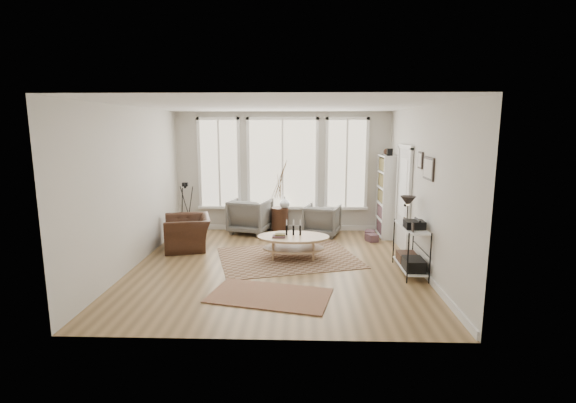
{
  "coord_description": "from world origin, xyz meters",
  "views": [
    {
      "loc": [
        0.46,
        -7.4,
        2.53
      ],
      "look_at": [
        0.2,
        0.6,
        1.1
      ],
      "focal_mm": 26.0,
      "sensor_mm": 36.0,
      "label": 1
    }
  ],
  "objects_px": {
    "low_shelf": "(411,244)",
    "armchair_left": "(250,216)",
    "accent_chair": "(188,233)",
    "coffee_table": "(293,241)",
    "armchair_right": "(322,220)",
    "side_table": "(280,199)",
    "bookcase": "(386,196)"
  },
  "relations": [
    {
      "from": "low_shelf",
      "to": "accent_chair",
      "type": "height_order",
      "value": "low_shelf"
    },
    {
      "from": "bookcase",
      "to": "armchair_left",
      "type": "xyz_separation_m",
      "value": [
        -3.2,
        0.21,
        -0.54
      ]
    },
    {
      "from": "armchair_right",
      "to": "side_table",
      "type": "distance_m",
      "value": 1.14
    },
    {
      "from": "bookcase",
      "to": "coffee_table",
      "type": "height_order",
      "value": "bookcase"
    },
    {
      "from": "low_shelf",
      "to": "side_table",
      "type": "height_order",
      "value": "side_table"
    },
    {
      "from": "side_table",
      "to": "accent_chair",
      "type": "height_order",
      "value": "side_table"
    },
    {
      "from": "bookcase",
      "to": "side_table",
      "type": "height_order",
      "value": "bookcase"
    },
    {
      "from": "armchair_left",
      "to": "accent_chair",
      "type": "height_order",
      "value": "armchair_left"
    },
    {
      "from": "armchair_left",
      "to": "armchair_right",
      "type": "bearing_deg",
      "value": -169.84
    },
    {
      "from": "coffee_table",
      "to": "armchair_right",
      "type": "distance_m",
      "value": 1.92
    },
    {
      "from": "armchair_right",
      "to": "side_table",
      "type": "bearing_deg",
      "value": 5.53
    },
    {
      "from": "low_shelf",
      "to": "accent_chair",
      "type": "xyz_separation_m",
      "value": [
        -4.31,
        1.35,
        -0.17
      ]
    },
    {
      "from": "armchair_right",
      "to": "armchair_left",
      "type": "bearing_deg",
      "value": 10.44
    },
    {
      "from": "low_shelf",
      "to": "armchair_left",
      "type": "xyz_separation_m",
      "value": [
        -3.15,
        2.73,
        -0.1
      ]
    },
    {
      "from": "low_shelf",
      "to": "armchair_left",
      "type": "distance_m",
      "value": 4.17
    },
    {
      "from": "low_shelf",
      "to": "coffee_table",
      "type": "height_order",
      "value": "low_shelf"
    },
    {
      "from": "low_shelf",
      "to": "armchair_right",
      "type": "xyz_separation_m",
      "value": [
        -1.42,
        2.56,
        -0.15
      ]
    },
    {
      "from": "bookcase",
      "to": "armchair_right",
      "type": "height_order",
      "value": "bookcase"
    },
    {
      "from": "low_shelf",
      "to": "side_table",
      "type": "relative_size",
      "value": 0.75
    },
    {
      "from": "armchair_left",
      "to": "armchair_right",
      "type": "height_order",
      "value": "armchair_left"
    },
    {
      "from": "bookcase",
      "to": "armchair_right",
      "type": "xyz_separation_m",
      "value": [
        -1.48,
        0.04,
        -0.59
      ]
    },
    {
      "from": "armchair_right",
      "to": "side_table",
      "type": "height_order",
      "value": "side_table"
    },
    {
      "from": "armchair_right",
      "to": "low_shelf",
      "type": "bearing_deg",
      "value": 135.18
    },
    {
      "from": "low_shelf",
      "to": "coffee_table",
      "type": "xyz_separation_m",
      "value": [
        -2.08,
        0.75,
        -0.17
      ]
    },
    {
      "from": "bookcase",
      "to": "accent_chair",
      "type": "relative_size",
      "value": 1.96
    },
    {
      "from": "armchair_left",
      "to": "coffee_table",
      "type": "bearing_deg",
      "value": 134.27
    },
    {
      "from": "bookcase",
      "to": "coffee_table",
      "type": "distance_m",
      "value": 2.84
    },
    {
      "from": "side_table",
      "to": "coffee_table",
      "type": "bearing_deg",
      "value": -79.81
    },
    {
      "from": "bookcase",
      "to": "low_shelf",
      "type": "xyz_separation_m",
      "value": [
        -0.06,
        -2.52,
        -0.44
      ]
    },
    {
      "from": "armchair_left",
      "to": "armchair_right",
      "type": "xyz_separation_m",
      "value": [
        1.73,
        -0.17,
        -0.05
      ]
    },
    {
      "from": "low_shelf",
      "to": "armchair_left",
      "type": "bearing_deg",
      "value": 139.09
    },
    {
      "from": "low_shelf",
      "to": "armchair_left",
      "type": "height_order",
      "value": "low_shelf"
    }
  ]
}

